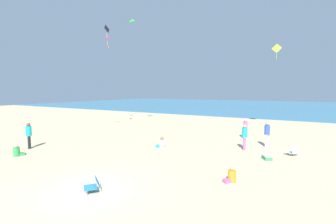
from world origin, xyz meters
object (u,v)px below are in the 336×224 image
beach_chair_mid_beach (293,151)px  person_3 (161,144)px  person_5 (17,152)px  cooler_box (267,157)px  person_0 (267,132)px  person_1 (245,135)px  kite_magenta (108,37)px  beach_chair_far_left (93,185)px  kite_lime (277,49)px  person_2 (245,127)px  person_6 (231,176)px  kite_black (107,29)px  kite_green (132,21)px  person_4 (29,134)px

beach_chair_mid_beach → person_3: person_3 is taller
person_5 → cooler_box: bearing=-45.9°
person_5 → person_3: bearing=-29.4°
cooler_box → person_0: 3.31m
person_1 → person_5: person_1 is taller
cooler_box → kite_magenta: size_ratio=0.55×
person_5 → kite_magenta: bearing=29.4°
person_1 → person_3: 5.46m
beach_chair_far_left → cooler_box: bearing=-175.0°
person_0 → kite_lime: (-0.50, 9.09, 7.01)m
person_0 → person_2: 2.82m
cooler_box → person_1: 2.40m
person_6 → person_2: bearing=-131.8°
person_0 → person_6: size_ratio=2.54×
kite_magenta → person_2: bearing=8.8°
person_1 → person_2: (-0.73, 3.68, -0.03)m
person_6 → kite_black: kite_black is taller
beach_chair_mid_beach → person_6: bearing=104.1°
person_2 → person_3: person_2 is taller
person_6 → beach_chair_far_left: bearing=-10.7°
person_5 → beach_chair_far_left: bearing=-82.1°
cooler_box → kite_lime: kite_lime is taller
kite_lime → kite_black: 17.86m
kite_green → person_6: bearing=-37.5°
person_0 → kite_magenta: 16.60m
beach_chair_mid_beach → person_5: person_5 is taller
person_3 → kite_lime: 16.02m
kite_lime → kite_magenta: 16.68m
kite_magenta → person_0: bearing=-0.6°
person_6 → kite_lime: bearing=-140.2°
cooler_box → person_4: size_ratio=0.40×
person_3 → kite_magenta: size_ratio=0.60×
beach_chair_far_left → kite_green: (-8.97, 13.73, 10.77)m
person_0 → person_2: size_ratio=1.07×
person_1 → person_6: (0.72, -5.82, -0.71)m
kite_lime → kite_magenta: bearing=-147.5°
beach_chair_mid_beach → kite_magenta: 18.47m
person_0 → person_6: 7.44m
cooler_box → person_0: (-0.44, 3.17, 0.87)m
cooler_box → kite_green: (-14.11, 5.94, 10.91)m
cooler_box → person_1: (-1.58, 1.60, 0.83)m
beach_chair_mid_beach → kite_magenta: bearing=27.5°
beach_chair_mid_beach → person_0: 2.35m
beach_chair_far_left → kite_lime: kite_lime is taller
beach_chair_far_left → person_3: person_3 is taller
person_1 → person_4: size_ratio=0.97×
person_6 → kite_lime: size_ratio=0.43×
person_6 → kite_black: 21.72m
beach_chair_mid_beach → person_0: size_ratio=0.48×
person_5 → kite_lime: kite_lime is taller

